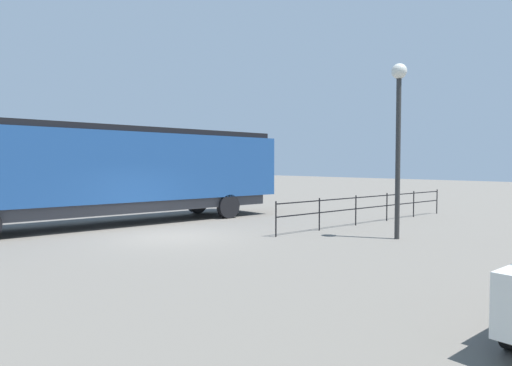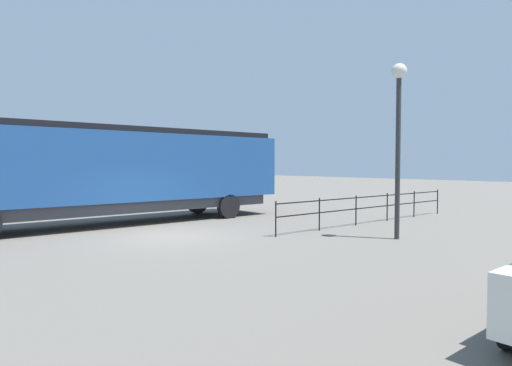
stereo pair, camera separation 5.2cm
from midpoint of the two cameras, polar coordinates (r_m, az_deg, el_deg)
ground_plane at (r=15.24m, az=-11.20°, el=-6.93°), size 120.00×120.00×0.00m
locomotive at (r=18.89m, az=-16.86°, el=1.67°), size 2.98×15.09×3.99m
lamp_post at (r=15.09m, az=18.17°, el=8.29°), size 0.50×0.50×5.77m
platform_fence at (r=18.90m, az=14.96°, el=-2.71°), size 0.05×11.04×1.22m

